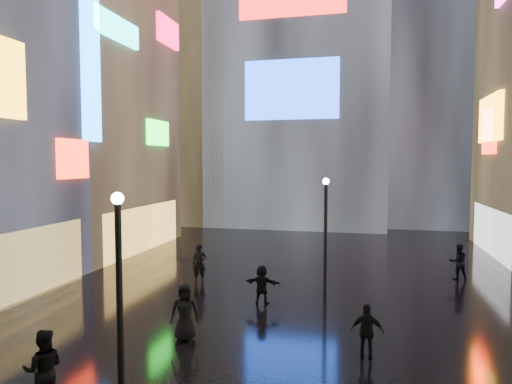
% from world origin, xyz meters
% --- Properties ---
extents(ground, '(140.00, 140.00, 0.00)m').
position_xyz_m(ground, '(0.00, 20.00, 0.00)').
color(ground, black).
rests_on(ground, ground).
extents(building_left_far, '(10.28, 12.00, 22.00)m').
position_xyz_m(building_left_far, '(-15.98, 26.00, 10.98)').
color(building_left_far, black).
rests_on(building_left_far, ground).
extents(tower_main, '(16.00, 14.20, 42.00)m').
position_xyz_m(tower_main, '(-3.00, 43.97, 21.01)').
color(tower_main, black).
rests_on(tower_main, ground).
extents(tower_flank_right, '(12.00, 12.00, 34.00)m').
position_xyz_m(tower_flank_right, '(9.00, 46.00, 17.00)').
color(tower_flank_right, black).
rests_on(tower_flank_right, ground).
extents(tower_flank_left, '(10.00, 10.00, 26.00)m').
position_xyz_m(tower_flank_left, '(-14.00, 42.00, 13.00)').
color(tower_flank_left, black).
rests_on(tower_flank_left, ground).
extents(lamp_near, '(0.30, 0.30, 5.20)m').
position_xyz_m(lamp_near, '(-2.47, 8.23, 2.94)').
color(lamp_near, black).
rests_on(lamp_near, ground).
extents(lamp_far, '(0.30, 0.30, 5.20)m').
position_xyz_m(lamp_far, '(1.52, 19.00, 2.94)').
color(lamp_far, black).
rests_on(lamp_far, ground).
extents(pedestrian_1, '(1.18, 1.11, 1.93)m').
position_xyz_m(pedestrian_1, '(-4.17, 7.61, 0.97)').
color(pedestrian_1, black).
rests_on(pedestrian_1, ground).
extents(pedestrian_3, '(0.99, 0.43, 1.67)m').
position_xyz_m(pedestrian_3, '(3.37, 12.30, 0.83)').
color(pedestrian_3, black).
rests_on(pedestrian_3, ground).
extents(pedestrian_4, '(1.06, 0.84, 1.91)m').
position_xyz_m(pedestrian_4, '(-2.51, 12.33, 0.95)').
color(pedestrian_4, black).
rests_on(pedestrian_4, ground).
extents(pedestrian_5, '(1.52, 0.55, 1.62)m').
position_xyz_m(pedestrian_5, '(-0.90, 16.75, 0.81)').
color(pedestrian_5, black).
rests_on(pedestrian_5, ground).
extents(pedestrian_6, '(0.78, 0.61, 1.89)m').
position_xyz_m(pedestrian_6, '(-4.64, 19.30, 0.95)').
color(pedestrian_6, black).
rests_on(pedestrian_6, ground).
extents(pedestrian_7, '(0.98, 0.82, 1.80)m').
position_xyz_m(pedestrian_7, '(7.84, 22.95, 0.90)').
color(pedestrian_7, black).
rests_on(pedestrian_7, ground).
extents(umbrella_2, '(1.35, 1.36, 0.93)m').
position_xyz_m(umbrella_2, '(-2.51, 12.33, 2.37)').
color(umbrella_2, black).
rests_on(umbrella_2, pedestrian_4).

